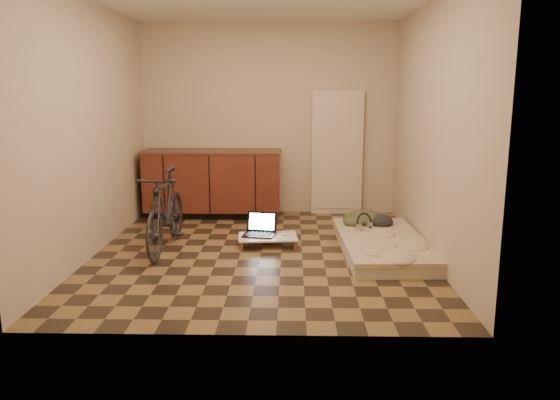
{
  "coord_description": "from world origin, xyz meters",
  "views": [
    {
      "loc": [
        0.33,
        -5.6,
        1.72
      ],
      "look_at": [
        0.2,
        0.13,
        0.55
      ],
      "focal_mm": 35.0,
      "sensor_mm": 36.0,
      "label": 1
    }
  ],
  "objects_px": {
    "lap_desk": "(268,237)",
    "laptop": "(260,230)",
    "futon": "(382,244)",
    "bicycle": "(165,207)"
  },
  "relations": [
    {
      "from": "futon",
      "to": "bicycle",
      "type": "bearing_deg",
      "value": 178.38
    },
    {
      "from": "bicycle",
      "to": "futon",
      "type": "bearing_deg",
      "value": 2.07
    },
    {
      "from": "bicycle",
      "to": "lap_desk",
      "type": "xyz_separation_m",
      "value": [
        1.08,
        0.23,
        -0.39
      ]
    },
    {
      "from": "bicycle",
      "to": "lap_desk",
      "type": "height_order",
      "value": "bicycle"
    },
    {
      "from": "futon",
      "to": "lap_desk",
      "type": "bearing_deg",
      "value": 168.08
    },
    {
      "from": "lap_desk",
      "to": "laptop",
      "type": "bearing_deg",
      "value": 142.45
    },
    {
      "from": "bicycle",
      "to": "futon",
      "type": "distance_m",
      "value": 2.36
    },
    {
      "from": "bicycle",
      "to": "futon",
      "type": "relative_size",
      "value": 0.82
    },
    {
      "from": "lap_desk",
      "to": "laptop",
      "type": "relative_size",
      "value": 1.75
    },
    {
      "from": "futon",
      "to": "lap_desk",
      "type": "xyz_separation_m",
      "value": [
        -1.24,
        0.21,
        0.02
      ]
    }
  ]
}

